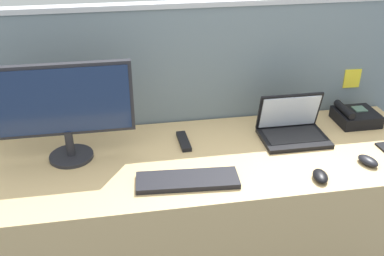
{
  "coord_description": "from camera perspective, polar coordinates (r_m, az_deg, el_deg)",
  "views": [
    {
      "loc": [
        -0.29,
        -1.66,
        1.8
      ],
      "look_at": [
        0.0,
        0.05,
        0.88
      ],
      "focal_mm": 41.24,
      "sensor_mm": 36.0,
      "label": 1
    }
  ],
  "objects": [
    {
      "name": "desk_phone",
      "position": [
        2.41,
        20.33,
        1.43
      ],
      "size": [
        0.2,
        0.19,
        0.1
      ],
      "color": "black",
      "rests_on": "desk"
    },
    {
      "name": "computer_mouse_left_hand",
      "position": [
        2.07,
        21.81,
        -3.96
      ],
      "size": [
        0.09,
        0.11,
        0.03
      ],
      "primitive_type": "ellipsoid",
      "rotation": [
        0.0,
        0.0,
        0.33
      ],
      "color": "black",
      "rests_on": "desk"
    },
    {
      "name": "desktop_monitor",
      "position": [
        1.94,
        -16.2,
        2.79
      ],
      "size": [
        0.58,
        0.19,
        0.44
      ],
      "color": "#232328",
      "rests_on": "desk"
    },
    {
      "name": "keyboard_main",
      "position": [
        1.81,
        -0.58,
        -6.77
      ],
      "size": [
        0.43,
        0.16,
        0.02
      ],
      "primitive_type": "cube",
      "rotation": [
        0.0,
        0.0,
        -0.07
      ],
      "color": "black",
      "rests_on": "desk"
    },
    {
      "name": "cubicle_divider",
      "position": [
        2.35,
        -1.42,
        -0.31
      ],
      "size": [
        2.44,
        0.08,
        1.36
      ],
      "color": "slate",
      "rests_on": "ground_plane"
    },
    {
      "name": "computer_mouse_right_hand",
      "position": [
        1.9,
        16.26,
        -5.98
      ],
      "size": [
        0.08,
        0.11,
        0.03
      ],
      "primitive_type": "ellipsoid",
      "rotation": [
        0.0,
        0.0,
        -0.18
      ],
      "color": "black",
      "rests_on": "desk"
    },
    {
      "name": "tv_remote",
      "position": [
        2.08,
        -1.08,
        -1.72
      ],
      "size": [
        0.05,
        0.17,
        0.02
      ],
      "primitive_type": "cube",
      "rotation": [
        0.0,
        0.0,
        0.04
      ],
      "color": "black",
      "rests_on": "desk"
    },
    {
      "name": "laptop",
      "position": [
        2.17,
        12.79,
        0.12
      ],
      "size": [
        0.31,
        0.23,
        0.21
      ],
      "color": "black",
      "rests_on": "desk"
    },
    {
      "name": "desk",
      "position": [
        2.2,
        0.23,
        -12.11
      ],
      "size": [
        2.19,
        0.7,
        0.76
      ],
      "primitive_type": "cube",
      "color": "tan",
      "rests_on": "ground_plane"
    }
  ]
}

